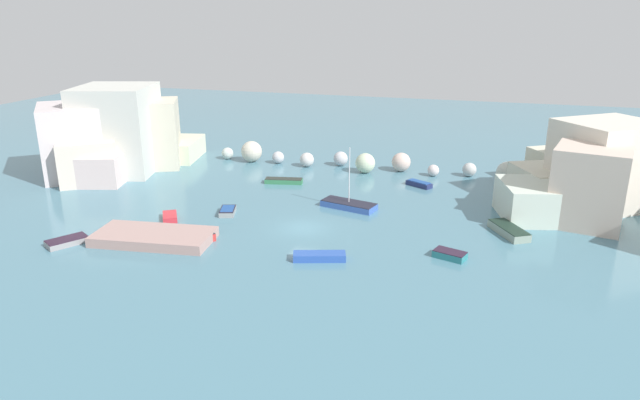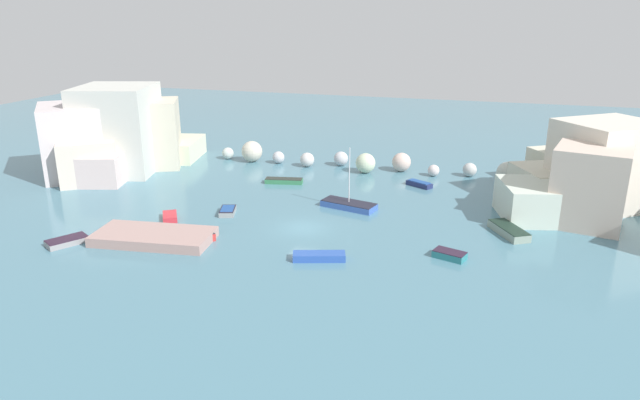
# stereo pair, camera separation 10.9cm
# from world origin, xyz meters

# --- Properties ---
(cove_water) EXTENTS (160.00, 160.00, 0.00)m
(cove_water) POSITION_xyz_m (0.00, 0.00, 0.00)
(cove_water) COLOR teal
(cove_water) RESTS_ON ground
(cliff_headland_left) EXTENTS (20.03, 20.48, 9.90)m
(cliff_headland_left) POSITION_xyz_m (-27.73, 12.25, 3.50)
(cliff_headland_left) COLOR beige
(cliff_headland_left) RESTS_ON ground
(cliff_headland_right) EXTENTS (25.93, 27.48, 8.22)m
(cliff_headland_right) POSITION_xyz_m (27.76, 12.94, 2.80)
(cliff_headland_right) COLOR beige
(cliff_headland_right) RESTS_ON ground
(rock_breakwater) EXTENTS (39.23, 4.29, 2.59)m
(rock_breakwater) POSITION_xyz_m (3.02, 20.07, 1.09)
(rock_breakwater) COLOR #BBC3BC
(rock_breakwater) RESTS_ON ground
(stone_dock) EXTENTS (10.04, 5.59, 0.81)m
(stone_dock) POSITION_xyz_m (-10.77, -6.37, 0.40)
(stone_dock) COLOR tan
(stone_dock) RESTS_ON ground
(moored_boat_0) EXTENTS (2.25, 2.59, 0.52)m
(moored_boat_0) POSITION_xyz_m (-12.26, -1.42, 0.26)
(moored_boat_0) COLOR red
(moored_boat_0) RESTS_ON cove_water
(moored_boat_1) EXTENTS (5.59, 3.19, 5.91)m
(moored_boat_1) POSITION_xyz_m (2.47, 6.34, 0.34)
(moored_boat_1) COLOR #3A5FB3
(moored_boat_1) RESTS_ON cove_water
(moored_boat_2) EXTENTS (4.23, 1.90, 0.54)m
(moored_boat_2) POSITION_xyz_m (-6.37, 12.34, 0.27)
(moored_boat_2) COLOR #367E50
(moored_boat_2) RESTS_ON cove_water
(moored_boat_3) EXTENTS (4.15, 2.36, 0.56)m
(moored_boat_3) POSITION_xyz_m (3.25, -5.95, 0.28)
(moored_boat_3) COLOR #2C54B0
(moored_boat_3) RESTS_ON cove_water
(moored_boat_4) EXTENTS (3.69, 4.26, 0.69)m
(moored_boat_4) POSITION_xyz_m (-7.79, -6.15, 0.34)
(moored_boat_4) COLOR red
(moored_boat_4) RESTS_ON cove_water
(moored_boat_5) EXTENTS (3.53, 4.49, 0.70)m
(moored_boat_5) POSITION_xyz_m (17.06, 3.66, 0.35)
(moored_boat_5) COLOR gray
(moored_boat_5) RESTS_ON cove_water
(moored_boat_6) EXTENTS (2.69, 1.97, 0.58)m
(moored_boat_6) POSITION_xyz_m (12.70, -2.78, 0.29)
(moored_boat_6) COLOR teal
(moored_boat_6) RESTS_ON cove_water
(moored_boat_7) EXTENTS (2.95, 3.48, 0.51)m
(moored_boat_7) POSITION_xyz_m (-17.19, -8.94, 0.26)
(moored_boat_7) COLOR gray
(moored_boat_7) RESTS_ON cove_water
(moored_boat_8) EXTENTS (3.00, 2.34, 0.56)m
(moored_boat_8) POSITION_xyz_m (7.98, 15.44, 0.27)
(moored_boat_8) COLOR navy
(moored_boat_8) RESTS_ON cove_water
(moored_boat_9) EXTENTS (2.00, 2.66, 0.55)m
(moored_boat_9) POSITION_xyz_m (-7.91, 1.48, 0.29)
(moored_boat_9) COLOR #959898
(moored_boat_9) RESTS_ON cove_water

